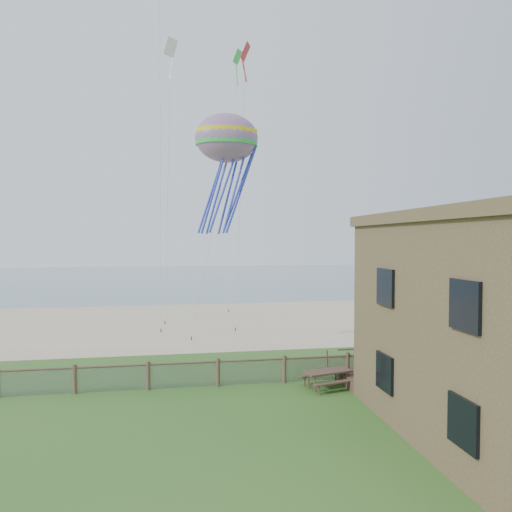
# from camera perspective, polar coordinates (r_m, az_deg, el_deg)

# --- Properties ---
(ground) EXTENTS (160.00, 160.00, 0.00)m
(ground) POSITION_cam_1_polar(r_m,az_deg,el_deg) (15.39, -2.78, -22.75)
(ground) COLOR #2E5C1F
(ground) RESTS_ON ground
(sand_beach) EXTENTS (72.00, 20.00, 0.02)m
(sand_beach) POSITION_cam_1_polar(r_m,az_deg,el_deg) (36.49, -6.85, -8.18)
(sand_beach) COLOR tan
(sand_beach) RESTS_ON ground
(ocean) EXTENTS (160.00, 68.00, 0.02)m
(ocean) POSITION_cam_1_polar(r_m,az_deg,el_deg) (80.16, -8.29, -2.63)
(ocean) COLOR slate
(ocean) RESTS_ON ground
(chainlink_fence) EXTENTS (36.20, 0.20, 1.25)m
(chainlink_fence) POSITION_cam_1_polar(r_m,az_deg,el_deg) (20.80, -4.77, -14.47)
(chainlink_fence) COLOR #4E3C2C
(chainlink_fence) RESTS_ON ground
(motel_deck) EXTENTS (15.00, 2.00, 0.50)m
(motel_deck) POSITION_cam_1_polar(r_m,az_deg,el_deg) (24.67, 28.04, -12.78)
(motel_deck) COLOR brown
(motel_deck) RESTS_ON ground
(picnic_table) EXTENTS (2.36, 1.99, 0.87)m
(picnic_table) POSITION_cam_1_polar(r_m,az_deg,el_deg) (20.80, 8.97, -14.81)
(picnic_table) COLOR brown
(picnic_table) RESTS_ON ground
(octopus_kite) EXTENTS (4.11, 3.34, 7.42)m
(octopus_kite) POSITION_cam_1_polar(r_m,az_deg,el_deg) (26.84, -3.68, 10.52)
(octopus_kite) COLOR #FF5F28
(kite_white) EXTENTS (2.01, 1.99, 2.53)m
(kite_white) POSITION_cam_1_polar(r_m,az_deg,el_deg) (33.65, -10.62, 23.25)
(kite_white) COLOR white
(kite_red) EXTENTS (1.69, 1.46, 1.99)m
(kite_red) POSITION_cam_1_polar(r_m,az_deg,el_deg) (30.24, -1.34, 23.42)
(kite_red) COLOR red
(kite_green) EXTENTS (1.92, 1.77, 2.37)m
(kite_green) POSITION_cam_1_polar(r_m,az_deg,el_deg) (39.26, -2.33, 22.79)
(kite_green) COLOR #37D14B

